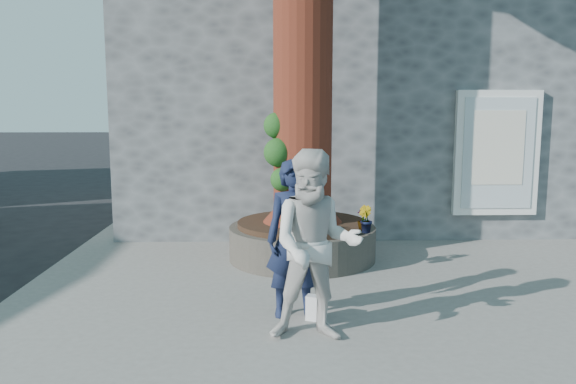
{
  "coord_description": "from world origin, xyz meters",
  "views": [
    {
      "loc": [
        0.32,
        -6.65,
        2.44
      ],
      "look_at": [
        0.56,
        1.56,
        1.25
      ],
      "focal_mm": 35.0,
      "sensor_mm": 36.0,
      "label": 1
    }
  ],
  "objects": [
    {
      "name": "ground",
      "position": [
        0.0,
        0.0,
        0.0
      ],
      "size": [
        120.0,
        120.0,
        0.0
      ],
      "primitive_type": "plane",
      "color": "black",
      "rests_on": "ground"
    },
    {
      "name": "pavement",
      "position": [
        1.5,
        1.0,
        0.06
      ],
      "size": [
        9.0,
        8.0,
        0.12
      ],
      "primitive_type": "cube",
      "color": "slate",
      "rests_on": "ground"
    },
    {
      "name": "yellow_line",
      "position": [
        -3.05,
        1.0,
        0.0
      ],
      "size": [
        0.1,
        30.0,
        0.01
      ],
      "primitive_type": "cube",
      "color": "yellow",
      "rests_on": "ground"
    },
    {
      "name": "stone_shop",
      "position": [
        2.5,
        7.2,
        3.16
      ],
      "size": [
        10.3,
        8.3,
        6.3
      ],
      "color": "#4D4F52",
      "rests_on": "ground"
    },
    {
      "name": "planter",
      "position": [
        0.8,
        2.0,
        0.41
      ],
      "size": [
        2.3,
        2.3,
        0.6
      ],
      "color": "black",
      "rests_on": "pavement"
    },
    {
      "name": "man",
      "position": [
        0.58,
        -0.5,
        1.01
      ],
      "size": [
        0.68,
        0.48,
        1.79
      ],
      "primitive_type": "imported",
      "rotation": [
        0.0,
        0.0,
        0.08
      ],
      "color": "#121933",
      "rests_on": "pavement"
    },
    {
      "name": "woman",
      "position": [
        0.76,
        -1.16,
        1.09
      ],
      "size": [
        0.98,
        0.78,
        1.95
      ],
      "primitive_type": "imported",
      "rotation": [
        0.0,
        0.0,
        -0.05
      ],
      "color": "beige",
      "rests_on": "pavement"
    },
    {
      "name": "shopping_bag",
      "position": [
        0.8,
        -0.65,
        0.26
      ],
      "size": [
        0.23,
        0.18,
        0.28
      ],
      "primitive_type": "cube",
      "rotation": [
        0.0,
        0.0,
        -0.36
      ],
      "color": "white",
      "rests_on": "pavement"
    },
    {
      "name": "plant_a",
      "position": [
        0.53,
        1.32,
        0.89
      ],
      "size": [
        0.2,
        0.16,
        0.33
      ],
      "primitive_type": "imported",
      "rotation": [
        0.0,
        0.0,
        0.29
      ],
      "color": "gray",
      "rests_on": "planter"
    },
    {
      "name": "plant_b",
      "position": [
        1.65,
        1.15,
        0.91
      ],
      "size": [
        0.29,
        0.29,
        0.39
      ],
      "primitive_type": "imported",
      "rotation": [
        0.0,
        0.0,
        2.15
      ],
      "color": "gray",
      "rests_on": "planter"
    },
    {
      "name": "plant_c",
      "position": [
        1.65,
        1.29,
        0.89
      ],
      "size": [
        0.24,
        0.24,
        0.34
      ],
      "primitive_type": "imported",
      "rotation": [
        0.0,
        0.0,
        3.45
      ],
      "color": "gray",
      "rests_on": "planter"
    },
    {
      "name": "plant_d",
      "position": [
        0.97,
        1.25,
        0.87
      ],
      "size": [
        0.37,
        0.37,
        0.31
      ],
      "primitive_type": "imported",
      "rotation": [
        0.0,
        0.0,
        5.49
      ],
      "color": "gray",
      "rests_on": "planter"
    }
  ]
}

